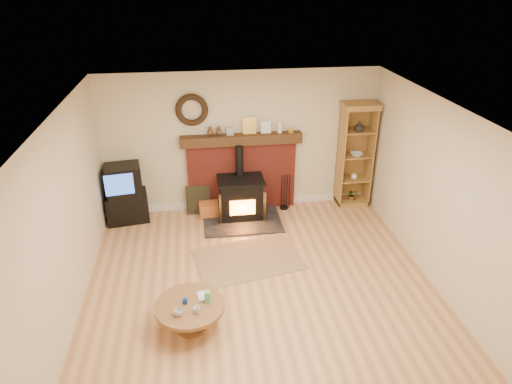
{
  "coord_description": "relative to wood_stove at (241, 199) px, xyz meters",
  "views": [
    {
      "loc": [
        -0.8,
        -5.09,
        4.15
      ],
      "look_at": [
        0.04,
        1.0,
        1.13
      ],
      "focal_mm": 32.0,
      "sensor_mm": 36.0,
      "label": 1
    }
  ],
  "objects": [
    {
      "name": "fire_tools",
      "position": [
        0.86,
        0.22,
        -0.22
      ],
      "size": [
        0.19,
        0.16,
        0.7
      ],
      "color": "black",
      "rests_on": "ground"
    },
    {
      "name": "area_rug",
      "position": [
        -0.04,
        -1.38,
        -0.37
      ],
      "size": [
        1.82,
        1.43,
        0.01
      ],
      "primitive_type": "cube",
      "rotation": [
        0.0,
        0.0,
        0.21
      ],
      "color": "brown",
      "rests_on": "ground"
    },
    {
      "name": "coffee_table",
      "position": [
        -0.95,
        -2.81,
        -0.07
      ],
      "size": [
        0.89,
        0.89,
        0.54
      ],
      "color": "brown",
      "rests_on": "ground"
    },
    {
      "name": "ground",
      "position": [
        0.06,
        -2.28,
        -0.38
      ],
      "size": [
        5.5,
        5.5,
        0.0
      ],
      "primitive_type": "plane",
      "color": "#AF7649",
      "rests_on": "ground"
    },
    {
      "name": "wood_stove",
      "position": [
        0.0,
        0.0,
        0.0
      ],
      "size": [
        1.4,
        1.0,
        1.33
      ],
      "color": "black",
      "rests_on": "ground"
    },
    {
      "name": "firelog_box",
      "position": [
        -0.55,
        0.12,
        -0.24
      ],
      "size": [
        0.44,
        0.29,
        0.27
      ],
      "primitive_type": "cube",
      "rotation": [
        0.0,
        0.0,
        0.06
      ],
      "color": "gold",
      "rests_on": "ground"
    },
    {
      "name": "room_shell",
      "position": [
        0.04,
        -2.18,
        1.34
      ],
      "size": [
        5.02,
        5.52,
        2.61
      ],
      "color": "beige",
      "rests_on": "ground"
    },
    {
      "name": "curio_cabinet",
      "position": [
        2.19,
        0.28,
        0.63
      ],
      "size": [
        0.65,
        0.47,
        2.01
      ],
      "color": "olive",
      "rests_on": "ground"
    },
    {
      "name": "leaning_painting",
      "position": [
        -0.77,
        0.27,
        -0.11
      ],
      "size": [
        0.45,
        0.12,
        0.54
      ],
      "primitive_type": "cube",
      "rotation": [
        -0.17,
        0.0,
        0.0
      ],
      "color": "black",
      "rests_on": "ground"
    },
    {
      "name": "tv_unit",
      "position": [
        -2.06,
        0.19,
        0.14
      ],
      "size": [
        0.8,
        0.61,
        1.07
      ],
      "color": "black",
      "rests_on": "ground"
    },
    {
      "name": "chimney_breast",
      "position": [
        0.06,
        0.39,
        0.43
      ],
      "size": [
        2.2,
        0.22,
        1.78
      ],
      "color": "maroon",
      "rests_on": "ground"
    }
  ]
}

